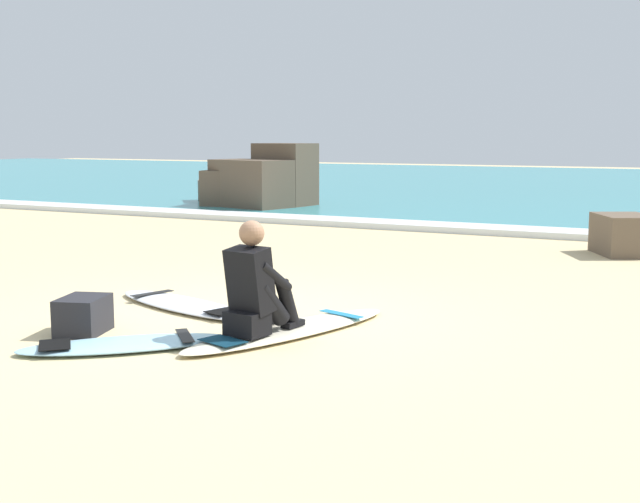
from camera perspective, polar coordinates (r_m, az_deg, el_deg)
name	(u,v)px	position (r m, az deg, el deg)	size (l,w,h in m)	color
ground_plane	(246,319)	(7.79, -5.12, -4.68)	(80.00, 80.00, 0.00)	beige
sea	(601,187)	(28.28, 18.83, 4.26)	(80.00, 28.00, 0.10)	teal
breaking_foam	(482,229)	(14.90, 11.10, 1.52)	(80.00, 0.90, 0.11)	white
surfboard_main	(290,330)	(7.20, -2.09, -5.42)	(1.19, 2.39, 0.08)	#EFE5C6
surfer_seated	(256,290)	(6.89, -4.42, -2.65)	(0.44, 0.74, 0.95)	black
surfboard_spare_near	(185,305)	(8.35, -9.31, -3.64)	(2.10, 1.12, 0.08)	silver
surfboard_spare_far	(125,344)	(6.89, -13.30, -6.25)	(1.59, 1.56, 0.08)	#9ED1E5
rock_outcrop_distant	(254,186)	(19.52, -4.58, 4.54)	(3.39, 3.22, 1.52)	brown
shoreline_rock	(624,235)	(12.64, 20.25, 1.09)	(0.96, 0.70, 0.58)	brown
beach_bag	(83,315)	(7.48, -16.04, -4.25)	(0.36, 0.48, 0.32)	#232328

